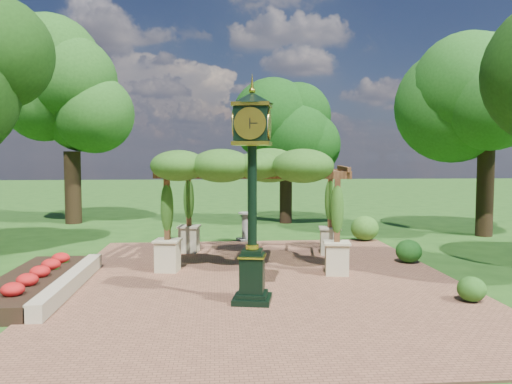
{
  "coord_description": "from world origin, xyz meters",
  "views": [
    {
      "loc": [
        -1.16,
        -11.51,
        3.18
      ],
      "look_at": [
        0.0,
        2.5,
        2.2
      ],
      "focal_mm": 35.0,
      "sensor_mm": 36.0,
      "label": 1
    }
  ],
  "objects": [
    {
      "name": "border_wall",
      "position": [
        -4.6,
        0.5,
        0.2
      ],
      "size": [
        0.35,
        5.0,
        0.4
      ],
      "primitive_type": "cube",
      "color": "#C6B793",
      "rests_on": "ground"
    },
    {
      "name": "pedestal_clock",
      "position": [
        -0.36,
        -0.9,
        2.76
      ],
      "size": [
        1.07,
        1.07,
        4.62
      ],
      "rotation": [
        0.0,
        0.0,
        -0.2
      ],
      "color": "black",
      "rests_on": "brick_plaza"
    },
    {
      "name": "flower_bed",
      "position": [
        -5.5,
        0.5,
        0.18
      ],
      "size": [
        1.5,
        5.0,
        0.36
      ],
      "primitive_type": "cube",
      "color": "red",
      "rests_on": "ground"
    },
    {
      "name": "sundial",
      "position": [
        0.01,
        7.16,
        0.49
      ],
      "size": [
        0.75,
        0.75,
        1.11
      ],
      "rotation": [
        0.0,
        0.0,
        0.26
      ],
      "color": "gray",
      "rests_on": "ground"
    },
    {
      "name": "tree_west_far",
      "position": [
        -7.95,
        12.99,
        6.11
      ],
      "size": [
        4.53,
        4.53,
        8.92
      ],
      "color": "black",
      "rests_on": "ground"
    },
    {
      "name": "pergola",
      "position": [
        0.04,
        3.24,
        2.78
      ],
      "size": [
        5.84,
        4.18,
        3.38
      ],
      "rotation": [
        0.0,
        0.0,
        -0.16
      ],
      "color": "beige",
      "rests_on": "brick_plaza"
    },
    {
      "name": "tree_north",
      "position": [
        2.26,
        12.3,
        4.51
      ],
      "size": [
        3.59,
        3.59,
        6.58
      ],
      "color": "black",
      "rests_on": "ground"
    },
    {
      "name": "tree_east_far",
      "position": [
        9.69,
        7.66,
        6.24
      ],
      "size": [
        4.29,
        4.29,
        9.09
      ],
      "color": "black",
      "rests_on": "ground"
    },
    {
      "name": "brick_plaza",
      "position": [
        0.0,
        1.0,
        0.02
      ],
      "size": [
        10.0,
        12.0,
        0.04
      ],
      "primitive_type": "cube",
      "color": "brown",
      "rests_on": "ground"
    },
    {
      "name": "shrub_mid",
      "position": [
        4.6,
        2.77,
        0.39
      ],
      "size": [
        0.95,
        0.95,
        0.69
      ],
      "primitive_type": "ellipsoid",
      "rotation": [
        0.0,
        0.0,
        0.27
      ],
      "color": "#174814",
      "rests_on": "brick_plaza"
    },
    {
      "name": "shrub_front",
      "position": [
        4.41,
        -1.26,
        0.31
      ],
      "size": [
        0.78,
        0.78,
        0.55
      ],
      "primitive_type": "ellipsoid",
      "rotation": [
        0.0,
        0.0,
        -0.35
      ],
      "color": "#245418",
      "rests_on": "brick_plaza"
    },
    {
      "name": "shrub_back",
      "position": [
        4.48,
        6.75,
        0.51
      ],
      "size": [
        1.3,
        1.3,
        0.93
      ],
      "primitive_type": "ellipsoid",
      "rotation": [
        0.0,
        0.0,
        0.31
      ],
      "color": "#33671E",
      "rests_on": "brick_plaza"
    },
    {
      "name": "ground",
      "position": [
        0.0,
        0.0,
        0.0
      ],
      "size": [
        120.0,
        120.0,
        0.0
      ],
      "primitive_type": "plane",
      "color": "#1E4714",
      "rests_on": "ground"
    }
  ]
}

